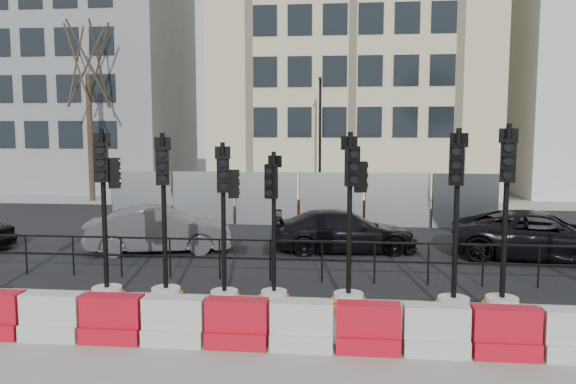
# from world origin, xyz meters

# --- Properties ---
(ground) EXTENTS (120.00, 120.00, 0.00)m
(ground) POSITION_xyz_m (0.00, 0.00, 0.00)
(ground) COLOR #51514C
(ground) RESTS_ON ground
(sidewalk_near) EXTENTS (40.00, 6.00, 0.02)m
(sidewalk_near) POSITION_xyz_m (0.00, -3.00, 0.01)
(sidewalk_near) COLOR gray
(sidewalk_near) RESTS_ON ground
(road) EXTENTS (40.00, 14.00, 0.03)m
(road) POSITION_xyz_m (0.00, 7.00, 0.01)
(road) COLOR black
(road) RESTS_ON ground
(sidewalk_far) EXTENTS (40.00, 4.00, 0.02)m
(sidewalk_far) POSITION_xyz_m (0.00, 16.00, 0.01)
(sidewalk_far) COLOR gray
(sidewalk_far) RESTS_ON ground
(building_grey) EXTENTS (11.00, 9.06, 14.00)m
(building_grey) POSITION_xyz_m (-14.00, 21.99, 7.00)
(building_grey) COLOR gray
(building_grey) RESTS_ON ground
(building_cream) EXTENTS (15.00, 10.06, 18.00)m
(building_cream) POSITION_xyz_m (2.00, 21.99, 9.00)
(building_cream) COLOR beige
(building_cream) RESTS_ON ground
(kerb_railing) EXTENTS (18.00, 0.04, 1.00)m
(kerb_railing) POSITION_xyz_m (0.00, 1.20, 0.69)
(kerb_railing) COLOR black
(kerb_railing) RESTS_ON ground
(heras_fencing) EXTENTS (14.33, 1.72, 2.00)m
(heras_fencing) POSITION_xyz_m (-0.49, 9.71, 0.71)
(heras_fencing) COLOR #969A9E
(heras_fencing) RESTS_ON ground
(lamp_post_far) EXTENTS (0.12, 0.56, 6.00)m
(lamp_post_far) POSITION_xyz_m (0.50, 14.98, 3.22)
(lamp_post_far) COLOR black
(lamp_post_far) RESTS_ON ground
(tree_bare_far) EXTENTS (2.00, 2.00, 9.00)m
(tree_bare_far) POSITION_xyz_m (-11.00, 15.50, 6.65)
(tree_bare_far) COLOR #473828
(tree_bare_far) RESTS_ON ground
(barrier_row) EXTENTS (13.60, 0.50, 0.80)m
(barrier_row) POSITION_xyz_m (-0.00, -2.80, 0.37)
(barrier_row) COLOR red
(barrier_row) RESTS_ON ground
(traffic_signal_b) EXTENTS (0.70, 0.70, 3.55)m
(traffic_signal_b) POSITION_xyz_m (-2.95, -1.08, 0.85)
(traffic_signal_b) COLOR white
(traffic_signal_b) RESTS_ON ground
(traffic_signal_c) EXTENTS (0.68, 0.68, 3.47)m
(traffic_signal_c) POSITION_xyz_m (-1.79, -0.97, 0.72)
(traffic_signal_c) COLOR white
(traffic_signal_c) RESTS_ON ground
(traffic_signal_d) EXTENTS (0.65, 0.65, 3.29)m
(traffic_signal_d) POSITION_xyz_m (-0.60, -0.98, 0.78)
(traffic_signal_d) COLOR white
(traffic_signal_d) RESTS_ON ground
(traffic_signal_e) EXTENTS (0.61, 0.61, 3.11)m
(traffic_signal_e) POSITION_xyz_m (0.34, -0.82, 0.64)
(traffic_signal_e) COLOR white
(traffic_signal_e) RESTS_ON ground
(traffic_signal_f) EXTENTS (0.69, 0.69, 3.49)m
(traffic_signal_f) POSITION_xyz_m (1.82, -0.98, 0.83)
(traffic_signal_f) COLOR white
(traffic_signal_f) RESTS_ON ground
(traffic_signal_g) EXTENTS (0.70, 0.70, 3.55)m
(traffic_signal_g) POSITION_xyz_m (3.73, -1.10, 0.73)
(traffic_signal_g) COLOR white
(traffic_signal_g) RESTS_ON ground
(traffic_signal_h) EXTENTS (0.72, 0.72, 3.64)m
(traffic_signal_h) POSITION_xyz_m (4.62, -1.03, 0.75)
(traffic_signal_h) COLOR white
(traffic_signal_h) RESTS_ON ground
(car_b) EXTENTS (3.28, 4.71, 1.34)m
(car_b) POSITION_xyz_m (-3.60, 4.02, 0.67)
(car_b) COLOR #4B4B50
(car_b) RESTS_ON ground
(car_c) EXTENTS (2.69, 4.59, 1.21)m
(car_c) POSITION_xyz_m (1.69, 4.68, 0.61)
(car_c) COLOR black
(car_c) RESTS_ON ground
(car_d) EXTENTS (3.91, 5.56, 1.33)m
(car_d) POSITION_xyz_m (7.08, 4.23, 0.66)
(car_d) COLOR black
(car_d) RESTS_ON ground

